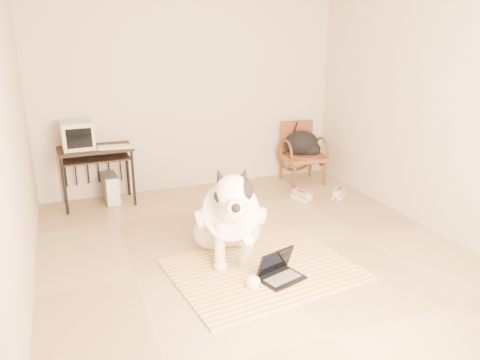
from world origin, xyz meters
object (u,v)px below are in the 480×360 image
pc_tower (111,188)px  rattan_chair (302,153)px  dog (229,218)px  computer_desk (96,156)px  crt_monitor (78,135)px  laptop (279,271)px  backpack (303,144)px

pc_tower → rattan_chair: (2.61, -0.12, 0.24)m
dog → computer_desk: (-1.03, 1.88, 0.22)m
dog → crt_monitor: crt_monitor is taller
crt_monitor → dog: bearing=-57.9°
dog → computer_desk: bearing=118.6°
computer_desk → crt_monitor: crt_monitor is taller
dog → rattan_chair: bearing=46.0°
laptop → pc_tower: 2.72m
dog → backpack: 2.47m
dog → rattan_chair: dog is taller
pc_tower → rattan_chair: bearing=-2.7°
pc_tower → backpack: bearing=-3.2°
crt_monitor → backpack: bearing=-3.0°
laptop → pc_tower: pc_tower is taller
backpack → laptop: bearing=-122.3°
dog → crt_monitor: (-1.20, 1.92, 0.48)m
crt_monitor → backpack: crt_monitor is taller
laptop → backpack: 2.79m
crt_monitor → pc_tower: (0.32, -0.01, -0.70)m
computer_desk → crt_monitor: bearing=167.7°
rattan_chair → backpack: (0.00, -0.02, 0.13)m
dog → crt_monitor: bearing=122.1°
rattan_chair → backpack: 0.13m
dog → pc_tower: (-0.89, 1.91, -0.22)m
pc_tower → computer_desk: bearing=-167.9°
computer_desk → pc_tower: computer_desk is taller
dog → computer_desk: dog is taller
laptop → computer_desk: (-1.28, 2.44, 0.54)m
rattan_chair → computer_desk: bearing=178.1°
computer_desk → backpack: 2.76m
dog → backpack: size_ratio=2.92×
pc_tower → backpack: size_ratio=0.82×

